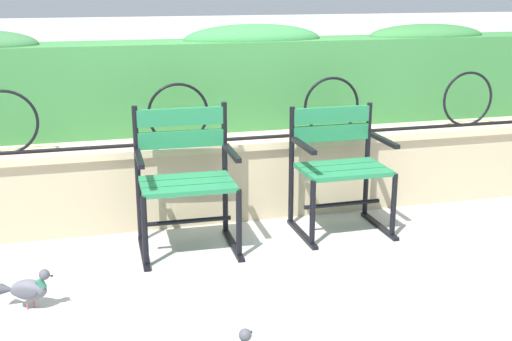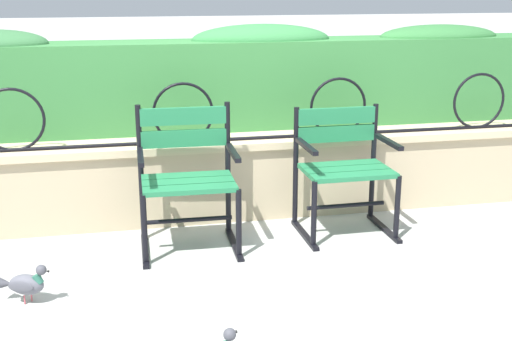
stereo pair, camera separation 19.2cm
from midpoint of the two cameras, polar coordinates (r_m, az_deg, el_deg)
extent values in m
plane|color=#ADADA8|center=(3.99, -0.85, -8.19)|extent=(60.00, 60.00, 0.00)
cube|color=tan|center=(4.75, -3.63, -0.87)|extent=(6.53, 0.35, 0.52)
cube|color=#CBB58F|center=(4.67, -3.69, 2.47)|extent=(6.53, 0.41, 0.05)
cylinder|color=black|center=(4.59, -3.51, 2.71)|extent=(6.01, 0.02, 0.02)
torus|color=black|center=(4.50, -22.07, 3.86)|extent=(0.42, 0.02, 0.42)
torus|color=black|center=(4.49, -7.96, 4.88)|extent=(0.42, 0.02, 0.42)
torus|color=black|center=(4.76, 5.39, 5.57)|extent=(0.42, 0.02, 0.42)
torus|color=black|center=(5.24, 16.84, 5.92)|extent=(0.42, 0.02, 0.42)
cube|color=#387A3D|center=(5.00, -4.72, 7.42)|extent=(6.40, 0.47, 0.65)
ellipsoid|color=#34763F|center=(5.03, -1.38, 11.23)|extent=(1.05, 0.42, 0.23)
ellipsoid|color=#337038|center=(5.55, 13.54, 11.25)|extent=(0.98, 0.42, 0.19)
cube|color=#237547|center=(3.94, -7.09, -1.75)|extent=(0.57, 0.14, 0.03)
cube|color=#237547|center=(4.07, -7.32, -1.18)|extent=(0.57, 0.14, 0.03)
cube|color=#237547|center=(4.20, -7.53, -0.65)|extent=(0.57, 0.14, 0.03)
cube|color=#237547|center=(4.21, -7.87, 4.61)|extent=(0.57, 0.04, 0.11)
cube|color=#237547|center=(4.25, -7.80, 2.68)|extent=(0.57, 0.04, 0.11)
cylinder|color=black|center=(4.34, -3.98, 0.08)|extent=(0.04, 0.04, 0.89)
cylinder|color=black|center=(4.01, -2.86, -4.69)|extent=(0.04, 0.04, 0.44)
cube|color=black|center=(4.26, -3.31, -6.43)|extent=(0.05, 0.52, 0.02)
cube|color=black|center=(4.06, -3.45, 1.52)|extent=(0.05, 0.40, 0.03)
cylinder|color=black|center=(4.28, -11.45, -0.42)|extent=(0.04, 0.04, 0.89)
cylinder|color=black|center=(3.95, -10.97, -5.30)|extent=(0.04, 0.04, 0.44)
cube|color=black|center=(4.20, -10.97, -7.02)|extent=(0.05, 0.52, 0.02)
cube|color=black|center=(4.01, -11.42, 1.01)|extent=(0.05, 0.40, 0.03)
cylinder|color=black|center=(4.15, -7.20, -4.37)|extent=(0.54, 0.04, 0.03)
cube|color=#237547|center=(4.26, 7.00, -0.40)|extent=(0.57, 0.13, 0.03)
cube|color=#237547|center=(4.38, 6.32, 0.09)|extent=(0.57, 0.13, 0.03)
cube|color=#237547|center=(4.51, 5.68, 0.54)|extent=(0.57, 0.13, 0.03)
cube|color=#237547|center=(4.53, 5.32, 4.79)|extent=(0.56, 0.03, 0.11)
cube|color=#237547|center=(4.55, 5.28, 3.25)|extent=(0.56, 0.03, 0.11)
cylinder|color=black|center=(4.71, 8.43, 0.82)|extent=(0.04, 0.04, 0.83)
cylinder|color=black|center=(4.39, 10.58, -3.06)|extent=(0.04, 0.04, 0.44)
cube|color=black|center=(4.63, 9.42, -4.76)|extent=(0.04, 0.52, 0.02)
cube|color=black|center=(4.45, 9.78, 2.58)|extent=(0.04, 0.40, 0.03)
cylinder|color=black|center=(4.52, 1.86, 0.32)|extent=(0.04, 0.04, 0.83)
cylinder|color=black|center=(4.19, 3.59, -3.78)|extent=(0.04, 0.04, 0.44)
cube|color=black|center=(4.43, 2.74, -5.52)|extent=(0.04, 0.52, 0.02)
cube|color=black|center=(4.24, 2.85, 2.15)|extent=(0.04, 0.40, 0.03)
cylinder|color=black|center=(4.46, 6.23, -2.91)|extent=(0.54, 0.03, 0.03)
sphere|color=#494951|center=(2.88, -2.92, -14.03)|extent=(0.06, 0.06, 0.06)
cone|color=black|center=(2.90, -2.50, -13.87)|extent=(0.03, 0.02, 0.01)
ellipsoid|color=#5B5B66|center=(3.68, -20.46, -9.64)|extent=(0.21, 0.16, 0.11)
cylinder|color=#2D6B56|center=(3.64, -19.57, -9.24)|extent=(0.07, 0.06, 0.06)
sphere|color=#494951|center=(3.60, -19.31, -8.50)|extent=(0.06, 0.06, 0.06)
cone|color=black|center=(3.59, -18.84, -8.62)|extent=(0.03, 0.02, 0.01)
cone|color=#404047|center=(3.73, -22.05, -9.52)|extent=(0.10, 0.09, 0.06)
ellipsoid|color=#4E4E56|center=(3.72, -20.32, -9.28)|extent=(0.14, 0.07, 0.07)
ellipsoid|color=#4E4E56|center=(3.65, -20.91, -9.83)|extent=(0.14, 0.07, 0.07)
cylinder|color=#C6515B|center=(3.72, -20.08, -10.66)|extent=(0.01, 0.01, 0.05)
cylinder|color=#C6515B|center=(3.70, -20.61, -10.86)|extent=(0.01, 0.01, 0.05)
camera|label=1|loc=(0.10, -91.40, -0.40)|focal=46.29mm
camera|label=2|loc=(0.10, 88.60, 0.40)|focal=46.29mm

